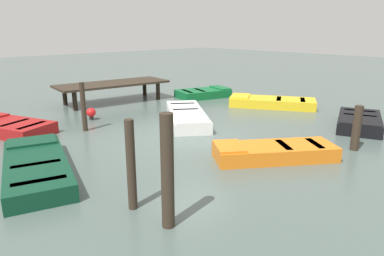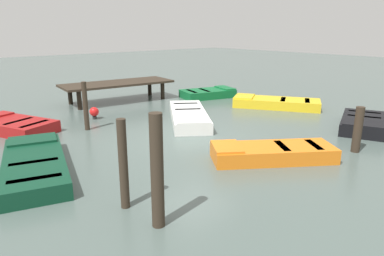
% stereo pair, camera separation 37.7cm
% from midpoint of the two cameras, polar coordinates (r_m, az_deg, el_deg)
% --- Properties ---
extents(ground_plane, '(80.00, 80.00, 0.00)m').
position_cam_midpoint_polar(ground_plane, '(11.47, 0.94, -1.69)').
color(ground_plane, '#4C5B56').
extents(dock_segment, '(5.47, 2.53, 0.95)m').
position_cam_midpoint_polar(dock_segment, '(17.45, -11.45, 6.98)').
color(dock_segment, '#33281E').
rests_on(dock_segment, ground_plane).
extents(rowboat_orange, '(3.37, 2.82, 0.46)m').
position_cam_midpoint_polar(rowboat_orange, '(9.84, 13.97, -3.88)').
color(rowboat_orange, orange).
rests_on(rowboat_orange, ground_plane).
extents(rowboat_black, '(3.24, 2.43, 0.46)m').
position_cam_midpoint_polar(rowboat_black, '(14.00, 26.84, 0.75)').
color(rowboat_black, black).
rests_on(rowboat_black, ground_plane).
extents(rowboat_red, '(2.45, 3.23, 0.46)m').
position_cam_midpoint_polar(rowboat_red, '(13.61, -26.32, 0.42)').
color(rowboat_red, maroon).
rests_on(rowboat_red, ground_plane).
extents(rowboat_white, '(3.39, 4.06, 0.46)m').
position_cam_midpoint_polar(rowboat_white, '(13.54, 0.26, 2.03)').
color(rowboat_white, silver).
rests_on(rowboat_white, ground_plane).
extents(rowboat_dark_green, '(2.43, 4.11, 0.46)m').
position_cam_midpoint_polar(rowboat_dark_green, '(9.51, -23.29, -5.44)').
color(rowboat_dark_green, '#0C3823').
rests_on(rowboat_dark_green, ground_plane).
extents(rowboat_yellow, '(3.19, 3.94, 0.46)m').
position_cam_midpoint_polar(rowboat_yellow, '(16.41, 14.13, 4.02)').
color(rowboat_yellow, gold).
rests_on(rowboat_yellow, ground_plane).
extents(rowboat_green, '(2.95, 2.10, 0.46)m').
position_cam_midpoint_polar(rowboat_green, '(18.32, 3.23, 5.69)').
color(rowboat_green, '#0F602D').
rests_on(rowboat_green, ground_plane).
extents(mooring_piling_far_left, '(0.24, 0.24, 1.34)m').
position_cam_midpoint_polar(mooring_piling_far_left, '(11.19, 26.30, -0.25)').
color(mooring_piling_far_left, '#33281E').
rests_on(mooring_piling_far_left, ground_plane).
extents(mooring_piling_near_right, '(0.23, 0.23, 2.12)m').
position_cam_midpoint_polar(mooring_piling_near_right, '(6.16, -3.96, -7.16)').
color(mooring_piling_near_right, '#33281E').
rests_on(mooring_piling_near_right, ground_plane).
extents(mooring_piling_mid_left, '(0.18, 0.18, 1.84)m').
position_cam_midpoint_polar(mooring_piling_mid_left, '(6.93, -9.61, -5.90)').
color(mooring_piling_mid_left, '#33281E').
rests_on(mooring_piling_mid_left, ground_plane).
extents(mooring_piling_center, '(0.17, 0.17, 1.71)m').
position_cam_midpoint_polar(mooring_piling_center, '(12.72, -16.17, 3.44)').
color(mooring_piling_center, '#33281E').
rests_on(mooring_piling_center, ground_plane).
extents(marker_buoy, '(0.36, 0.36, 0.48)m').
position_cam_midpoint_polar(marker_buoy, '(14.31, -14.94, 2.53)').
color(marker_buoy, '#262626').
rests_on(marker_buoy, ground_plane).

